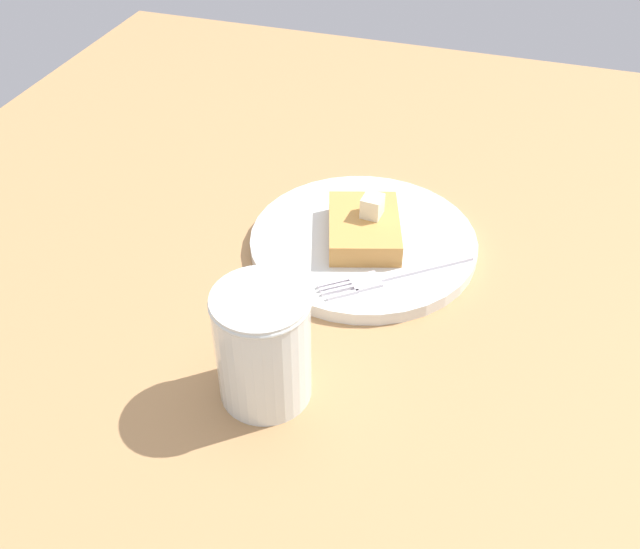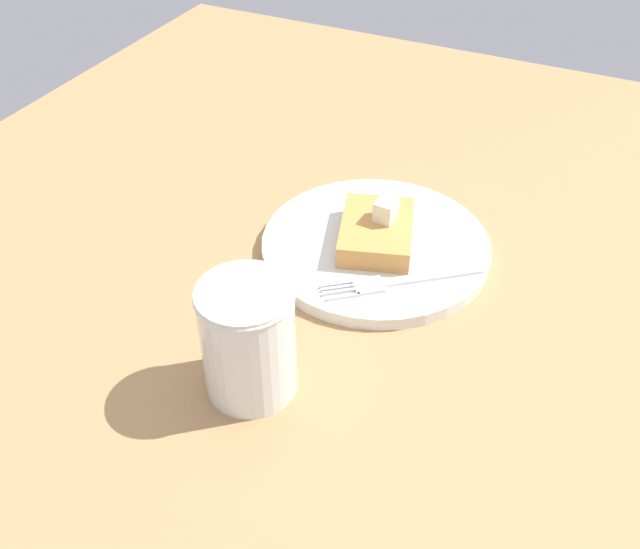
# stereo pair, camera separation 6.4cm
# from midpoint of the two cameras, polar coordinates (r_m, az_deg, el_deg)

# --- Properties ---
(table_surface) EXTENTS (1.13, 1.13, 0.02)m
(table_surface) POSITION_cam_midpoint_polar(r_m,az_deg,el_deg) (0.73, 0.83, 0.21)
(table_surface) COLOR #A97C4E
(table_surface) RESTS_ON ground
(plate) EXTENTS (0.23, 0.23, 0.01)m
(plate) POSITION_cam_midpoint_polar(r_m,az_deg,el_deg) (0.74, 1.01, 2.55)
(plate) COLOR silver
(plate) RESTS_ON table_surface
(toast_slice_center) EXTENTS (0.10, 0.12, 0.02)m
(toast_slice_center) POSITION_cam_midpoint_polar(r_m,az_deg,el_deg) (0.73, 1.02, 3.65)
(toast_slice_center) COLOR #C98C44
(toast_slice_center) RESTS_ON plate
(butter_pat_primary) EXTENTS (0.02, 0.02, 0.02)m
(butter_pat_primary) POSITION_cam_midpoint_polar(r_m,az_deg,el_deg) (0.72, 1.74, 5.39)
(butter_pat_primary) COLOR #F0EBCA
(butter_pat_primary) RESTS_ON toast_slice_center
(fork) EXTENTS (0.14, 0.11, 0.00)m
(fork) POSITION_cam_midpoint_polar(r_m,az_deg,el_deg) (0.69, 2.81, -0.26)
(fork) COLOR silver
(fork) RESTS_ON plate
(syrup_jar) EXTENTS (0.08, 0.08, 0.10)m
(syrup_jar) POSITION_cam_midpoint_polar(r_m,az_deg,el_deg) (0.57, -7.77, -6.17)
(syrup_jar) COLOR #3C1B05
(syrup_jar) RESTS_ON table_surface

